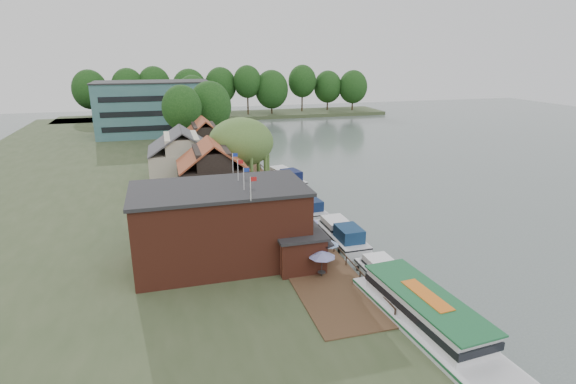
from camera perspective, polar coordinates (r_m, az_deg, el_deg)
ground at (r=48.20m, az=10.87°, el=-6.95°), size 260.00×260.00×0.00m
land_bank at (r=77.09m, az=-22.37°, el=1.70°), size 50.00×140.00×1.00m
quay_deck at (r=53.88m, az=-1.47°, el=-2.76°), size 6.00×50.00×0.10m
quay_rail at (r=54.86m, az=1.13°, el=-1.89°), size 0.20×49.00×1.00m
pub at (r=41.38m, az=-5.82°, el=-3.89°), size 20.00×11.00×7.30m
hotel_block at (r=109.78m, az=-16.72°, el=10.15°), size 25.40×12.40×12.30m
cottage_a at (r=55.22m, az=-9.60°, el=2.07°), size 8.60×7.60×8.50m
cottage_b at (r=64.71m, az=-13.25°, el=4.10°), size 9.60×8.60×8.50m
cottage_c at (r=73.75m, az=-10.51°, el=5.87°), size 7.60×7.60×8.50m
willow at (r=60.39m, az=-5.93°, el=4.48°), size 8.60×8.60×10.43m
umbrella_0 at (r=38.98m, az=4.31°, el=-9.04°), size 2.34×2.34×2.38m
umbrella_1 at (r=41.29m, az=5.10°, el=-7.48°), size 2.00×2.00×2.38m
umbrella_2 at (r=44.21m, az=3.00°, el=-5.70°), size 2.23×2.23×2.38m
umbrella_3 at (r=46.24m, az=2.46°, el=-4.63°), size 2.36×2.36×2.38m
umbrella_4 at (r=51.24m, az=-0.43°, el=-2.37°), size 2.44×2.44×2.38m
cruiser_0 at (r=40.35m, az=12.71°, el=-10.28°), size 3.31×9.69×2.32m
cruiser_1 at (r=48.41m, az=6.80°, el=-5.03°), size 3.47×10.29×2.49m
cruiser_2 at (r=57.07m, az=2.27°, el=-1.52°), size 4.03×9.63×2.25m
cruiser_3 at (r=69.61m, az=-0.35°, el=2.11°), size 5.42×10.87×2.54m
tour_boat at (r=34.03m, az=17.73°, el=-15.32°), size 5.52×15.67×3.36m
swan at (r=36.64m, az=13.09°, el=-15.06°), size 0.44×0.44×0.44m
bank_tree_0 at (r=83.22m, az=-13.20°, el=8.62°), size 7.00×7.00×13.14m
bank_tree_1 at (r=88.54m, az=-9.81°, el=9.41°), size 8.13×8.13×13.42m
bank_tree_2 at (r=96.79m, az=-10.94°, el=9.04°), size 6.09×6.09×10.15m
bank_tree_3 at (r=116.25m, az=-13.18°, el=10.65°), size 7.64×7.64×11.73m
bank_tree_4 at (r=124.71m, az=-12.24°, el=10.99°), size 7.56×7.56×11.09m
bank_tree_5 at (r=133.58m, az=-11.96°, el=11.70°), size 8.94×8.94×12.43m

